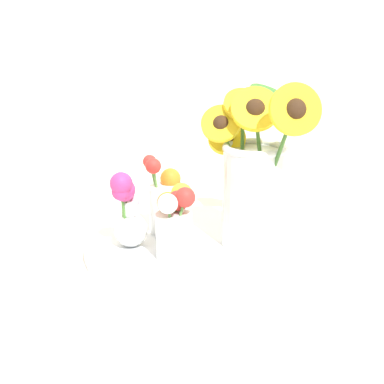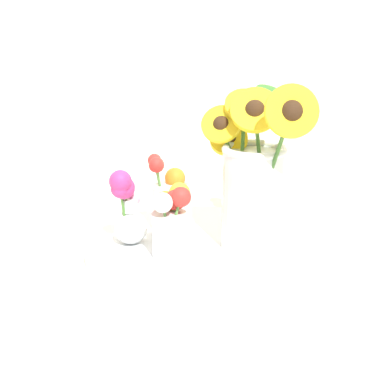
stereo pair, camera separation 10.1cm
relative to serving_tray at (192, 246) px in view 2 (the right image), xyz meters
The scene contains 6 objects.
ground_plane 0.03m from the serving_tray, 111.61° to the right, with size 6.00×6.00×0.00m, color silver.
serving_tray is the anchor object (origin of this frame).
mason_jar_sunflowers 0.18m from the serving_tray, ahead, with size 0.24×0.23×0.32m.
vase_small_center 0.11m from the serving_tray, 120.06° to the right, with size 0.07×0.09×0.13m.
vase_bulb_right 0.15m from the serving_tray, behind, with size 0.07×0.07×0.15m.
vase_small_back 0.11m from the serving_tray, 124.34° to the left, with size 0.09×0.09×0.15m.
Camera 2 is at (0.04, -0.93, 0.44)m, focal length 50.00 mm.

